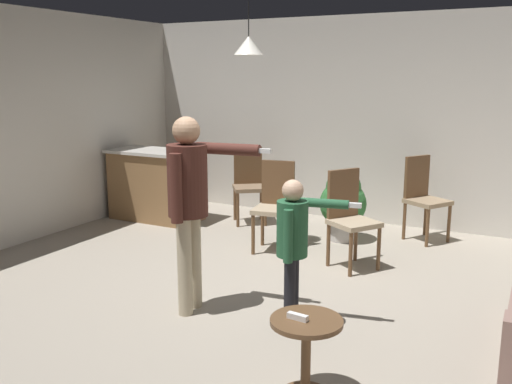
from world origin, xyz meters
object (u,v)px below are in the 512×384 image
(dining_chair_centre_back, at_px, (249,182))
(dining_chair_spare, at_px, (423,195))
(dining_chair_by_counter, at_px, (275,202))
(potted_plant_corner, at_px, (343,202))
(spare_remote_on_table, at_px, (298,317))
(side_table_by_couch, at_px, (306,349))
(dining_chair_near_wall, at_px, (350,215))
(kitchen_counter, at_px, (156,185))
(person_adult, at_px, (189,193))
(person_child, at_px, (294,238))

(dining_chair_centre_back, distance_m, dining_chair_spare, 2.24)
(dining_chair_by_counter, relative_size, potted_plant_corner, 1.18)
(dining_chair_centre_back, xyz_separation_m, spare_remote_on_table, (2.28, -3.62, -0.01))
(dining_chair_centre_back, distance_m, spare_remote_on_table, 4.28)
(side_table_by_couch, distance_m, dining_chair_centre_back, 4.29)
(side_table_by_couch, bearing_deg, dining_chair_centre_back, 122.95)
(dining_chair_by_counter, distance_m, dining_chair_near_wall, 0.94)
(dining_chair_by_counter, height_order, dining_chair_near_wall, same)
(kitchen_counter, distance_m, person_adult, 3.23)
(person_adult, distance_m, dining_chair_centre_back, 3.01)
(dining_chair_by_counter, xyz_separation_m, dining_chair_near_wall, (0.92, -0.17, 0.00))
(person_adult, height_order, person_child, person_adult)
(kitchen_counter, distance_m, dining_chair_near_wall, 3.03)
(person_adult, relative_size, dining_chair_by_counter, 1.63)
(potted_plant_corner, bearing_deg, person_adult, -99.52)
(dining_chair_spare, bearing_deg, spare_remote_on_table, 31.97)
(kitchen_counter, height_order, person_adult, person_adult)
(person_adult, xyz_separation_m, potted_plant_corner, (0.43, 2.56, -0.54))
(side_table_by_couch, distance_m, potted_plant_corner, 3.47)
(dining_chair_spare, bearing_deg, dining_chair_near_wall, 12.21)
(kitchen_counter, distance_m, side_table_by_couch, 4.71)
(person_child, relative_size, potted_plant_corner, 1.40)
(person_adult, relative_size, dining_chair_near_wall, 1.63)
(kitchen_counter, relative_size, potted_plant_corner, 1.48)
(dining_chair_spare, relative_size, spare_remote_on_table, 7.69)
(dining_chair_by_counter, bearing_deg, kitchen_counter, -23.98)
(person_child, relative_size, dining_chair_by_counter, 1.19)
(person_adult, height_order, spare_remote_on_table, person_adult)
(dining_chair_centre_back, bearing_deg, kitchen_counter, -14.58)
(side_table_by_couch, xyz_separation_m, potted_plant_corner, (-0.93, 3.34, 0.14))
(potted_plant_corner, bearing_deg, dining_chair_near_wall, -66.99)
(dining_chair_near_wall, relative_size, potted_plant_corner, 1.18)
(kitchen_counter, relative_size, dining_chair_by_counter, 1.26)
(potted_plant_corner, bearing_deg, spare_remote_on_table, -75.33)
(dining_chair_near_wall, bearing_deg, kitchen_counter, -69.93)
(side_table_by_couch, relative_size, dining_chair_by_counter, 0.52)
(kitchen_counter, relative_size, dining_chair_near_wall, 1.26)
(kitchen_counter, bearing_deg, person_child, -36.87)
(dining_chair_spare, height_order, spare_remote_on_table, dining_chair_spare)
(person_child, bearing_deg, dining_chair_near_wall, 172.01)
(person_child, height_order, dining_chair_spare, person_child)
(person_adult, bearing_deg, side_table_by_couch, 53.22)
(side_table_by_couch, xyz_separation_m, spare_remote_on_table, (-0.05, -0.03, 0.21))
(person_child, bearing_deg, kitchen_counter, -138.25)
(dining_chair_centre_back, bearing_deg, dining_chair_near_wall, 111.86)
(dining_chair_near_wall, bearing_deg, dining_chair_centre_back, -89.69)
(dining_chair_by_counter, height_order, potted_plant_corner, dining_chair_by_counter)
(person_child, xyz_separation_m, dining_chair_centre_back, (-1.87, 2.75, -0.19))
(dining_chair_near_wall, distance_m, spare_remote_on_table, 2.56)
(dining_chair_centre_back, bearing_deg, person_adult, 73.23)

